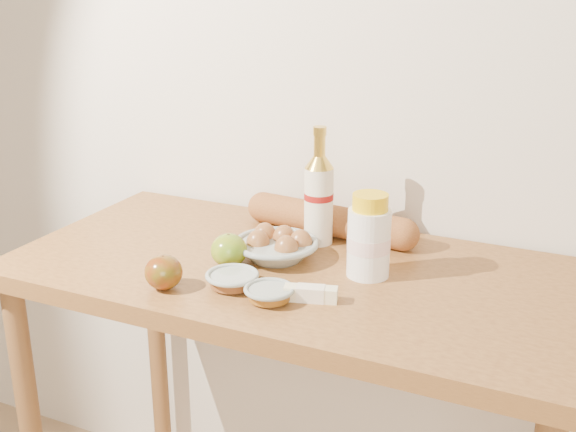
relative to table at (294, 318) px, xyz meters
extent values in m
cube|color=beige|center=(0.00, 0.33, 0.52)|extent=(3.50, 0.02, 2.60)
cube|color=#9C6732|center=(0.00, 0.00, 0.10)|extent=(1.20, 0.60, 0.04)
cylinder|color=brown|center=(-0.55, 0.25, -0.35)|extent=(0.05, 0.05, 0.86)
cylinder|color=beige|center=(-0.01, 0.14, 0.21)|extent=(0.07, 0.07, 0.18)
cylinder|color=maroon|center=(-0.01, 0.14, 0.23)|extent=(0.07, 0.07, 0.01)
cone|color=gold|center=(-0.01, 0.14, 0.31)|extent=(0.07, 0.07, 0.03)
cylinder|color=gold|center=(-0.01, 0.14, 0.35)|extent=(0.03, 0.03, 0.05)
cylinder|color=gold|center=(-0.01, 0.14, 0.38)|extent=(0.03, 0.03, 0.02)
cylinder|color=white|center=(0.16, 0.02, 0.19)|extent=(0.10, 0.10, 0.14)
cylinder|color=#F3CFCB|center=(0.16, 0.02, 0.19)|extent=(0.11, 0.11, 0.03)
cylinder|color=yellow|center=(0.16, 0.02, 0.28)|extent=(0.09, 0.09, 0.03)
torus|color=#8E9B96|center=(-0.05, 0.02, 0.16)|extent=(0.20, 0.20, 0.01)
ellipsoid|color=brown|center=(-0.09, 0.00, 0.16)|extent=(0.06, 0.06, 0.06)
ellipsoid|color=brown|center=(-0.02, 0.00, 0.16)|extent=(0.06, 0.06, 0.06)
ellipsoid|color=brown|center=(-0.05, 0.05, 0.16)|extent=(0.06, 0.06, 0.06)
ellipsoid|color=brown|center=(-0.09, 0.05, 0.16)|extent=(0.06, 0.06, 0.06)
ellipsoid|color=brown|center=(0.00, 0.04, 0.16)|extent=(0.06, 0.06, 0.06)
cylinder|color=#A66532|center=(0.00, 0.20, 0.16)|extent=(0.37, 0.11, 0.07)
sphere|color=#A66532|center=(-0.18, 0.22, 0.16)|extent=(0.08, 0.08, 0.07)
sphere|color=#A66532|center=(0.18, 0.18, 0.16)|extent=(0.08, 0.08, 0.07)
ellipsoid|color=olive|center=(-0.12, -0.06, 0.16)|extent=(0.08, 0.08, 0.07)
cylinder|color=#4B3619|center=(-0.12, -0.06, 0.19)|extent=(0.01, 0.01, 0.01)
ellipsoid|color=maroon|center=(-0.18, -0.21, 0.16)|extent=(0.09, 0.09, 0.07)
cylinder|color=#4B2F19|center=(-0.18, -0.21, 0.19)|extent=(0.01, 0.01, 0.01)
torus|color=#96A49D|center=(-0.07, -0.15, 0.15)|extent=(0.12, 0.12, 0.01)
cylinder|color=brown|center=(-0.07, -0.15, 0.14)|extent=(0.10, 0.10, 0.02)
torus|color=gray|center=(0.03, -0.17, 0.15)|extent=(0.10, 0.10, 0.01)
cylinder|color=brown|center=(0.03, -0.17, 0.14)|extent=(0.08, 0.08, 0.02)
cube|color=#F0E9BA|center=(0.10, -0.14, 0.14)|extent=(0.10, 0.05, 0.03)
cube|color=#EEE4CA|center=(0.10, -0.14, 0.14)|extent=(0.06, 0.04, 0.03)
camera|label=1|loc=(0.58, -1.27, 0.72)|focal=45.00mm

